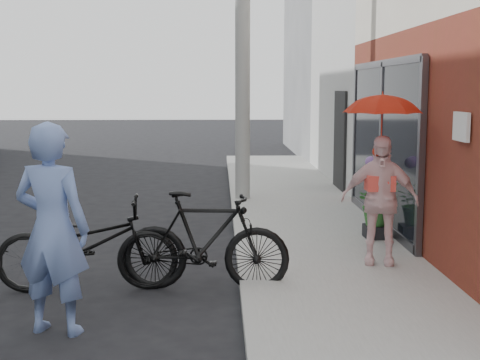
{
  "coord_description": "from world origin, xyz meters",
  "views": [
    {
      "loc": [
        0.67,
        -6.61,
        2.22
      ],
      "look_at": [
        0.91,
        1.46,
        1.1
      ],
      "focal_mm": 50.0,
      "sensor_mm": 36.0,
      "label": 1
    }
  ],
  "objects_px": {
    "utility_pole": "(243,18)",
    "kimono_woman": "(379,200)",
    "planter": "(377,231)",
    "bike_left": "(87,245)",
    "bike_right": "(206,241)",
    "officer": "(52,229)"
  },
  "relations": [
    {
      "from": "utility_pole",
      "to": "kimono_woman",
      "type": "relative_size",
      "value": 4.54
    },
    {
      "from": "kimono_woman",
      "to": "planter",
      "type": "distance_m",
      "value": 1.55
    },
    {
      "from": "utility_pole",
      "to": "bike_left",
      "type": "height_order",
      "value": "utility_pole"
    },
    {
      "from": "bike_right",
      "to": "kimono_woman",
      "type": "height_order",
      "value": "kimono_woman"
    },
    {
      "from": "utility_pole",
      "to": "bike_right",
      "type": "xyz_separation_m",
      "value": [
        -0.59,
        -5.46,
        -2.95
      ]
    },
    {
      "from": "utility_pole",
      "to": "bike_right",
      "type": "relative_size",
      "value": 3.8
    },
    {
      "from": "bike_right",
      "to": "planter",
      "type": "xyz_separation_m",
      "value": [
        2.37,
        1.99,
        -0.34
      ]
    },
    {
      "from": "utility_pole",
      "to": "kimono_woman",
      "type": "xyz_separation_m",
      "value": [
        1.47,
        -4.82,
        -2.61
      ]
    },
    {
      "from": "kimono_woman",
      "to": "bike_right",
      "type": "bearing_deg",
      "value": -149.75
    },
    {
      "from": "officer",
      "to": "planter",
      "type": "xyz_separation_m",
      "value": [
        3.71,
        3.24,
        -0.75
      ]
    },
    {
      "from": "utility_pole",
      "to": "kimono_woman",
      "type": "bearing_deg",
      "value": -73.04
    },
    {
      "from": "utility_pole",
      "to": "planter",
      "type": "distance_m",
      "value": 5.1
    },
    {
      "from": "officer",
      "to": "bike_left",
      "type": "distance_m",
      "value": 1.34
    },
    {
      "from": "utility_pole",
      "to": "officer",
      "type": "bearing_deg",
      "value": -106.1
    },
    {
      "from": "utility_pole",
      "to": "bike_right",
      "type": "height_order",
      "value": "utility_pole"
    },
    {
      "from": "bike_right",
      "to": "bike_left",
      "type": "bearing_deg",
      "value": 93.83
    },
    {
      "from": "kimono_woman",
      "to": "planter",
      "type": "bearing_deg",
      "value": 90.39
    },
    {
      "from": "bike_right",
      "to": "officer",
      "type": "bearing_deg",
      "value": 137.46
    },
    {
      "from": "utility_pole",
      "to": "officer",
      "type": "distance_m",
      "value": 7.42
    },
    {
      "from": "officer",
      "to": "planter",
      "type": "distance_m",
      "value": 4.98
    },
    {
      "from": "bike_right",
      "to": "kimono_woman",
      "type": "relative_size",
      "value": 1.19
    },
    {
      "from": "bike_left",
      "to": "kimono_woman",
      "type": "height_order",
      "value": "kimono_woman"
    }
  ]
}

